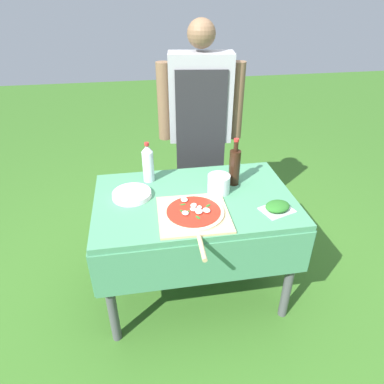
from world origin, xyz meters
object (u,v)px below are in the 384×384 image
(prep_table, at_px, (194,213))
(plate_stack, at_px, (132,194))
(herb_container, at_px, (277,207))
(mixing_tub, at_px, (219,184))
(water_bottle, at_px, (148,163))
(pizza_on_peel, at_px, (194,214))
(person_cook, at_px, (200,120))
(oil_bottle, at_px, (235,166))

(prep_table, distance_m, plate_stack, 0.39)
(herb_container, height_order, plate_stack, herb_container)
(mixing_tub, bearing_deg, herb_container, -42.09)
(prep_table, bearing_deg, water_bottle, 134.62)
(mixing_tub, height_order, plate_stack, mixing_tub)
(pizza_on_peel, height_order, plate_stack, pizza_on_peel)
(pizza_on_peel, bearing_deg, person_cook, 78.81)
(person_cook, height_order, water_bottle, person_cook)
(prep_table, distance_m, water_bottle, 0.42)
(herb_container, bearing_deg, oil_bottle, 115.65)
(person_cook, bearing_deg, oil_bottle, 108.31)
(mixing_tub, bearing_deg, water_bottle, 152.49)
(prep_table, relative_size, pizza_on_peel, 2.10)
(person_cook, bearing_deg, water_bottle, 55.34)
(herb_container, bearing_deg, prep_table, 154.35)
(pizza_on_peel, height_order, water_bottle, water_bottle)
(oil_bottle, relative_size, plate_stack, 1.30)
(person_cook, bearing_deg, mixing_tub, 97.06)
(oil_bottle, bearing_deg, plate_stack, -175.41)
(prep_table, xyz_separation_m, pizza_on_peel, (-0.03, -0.18, 0.12))
(person_cook, xyz_separation_m, plate_stack, (-0.52, -0.62, -0.20))
(prep_table, bearing_deg, mixing_tub, 15.09)
(oil_bottle, relative_size, water_bottle, 1.16)
(oil_bottle, xyz_separation_m, plate_stack, (-0.63, -0.05, -0.10))
(oil_bottle, relative_size, herb_container, 1.49)
(prep_table, xyz_separation_m, mixing_tub, (0.15, 0.04, 0.17))
(plate_stack, bearing_deg, prep_table, -11.50)
(water_bottle, height_order, mixing_tub, water_bottle)
(pizza_on_peel, xyz_separation_m, water_bottle, (-0.21, 0.43, 0.11))
(person_cook, relative_size, herb_container, 8.09)
(prep_table, bearing_deg, person_cook, 76.74)
(water_bottle, xyz_separation_m, mixing_tub, (0.40, -0.21, -0.07))
(prep_table, bearing_deg, oil_bottle, 24.62)
(prep_table, relative_size, oil_bottle, 3.93)
(prep_table, relative_size, plate_stack, 5.11)
(mixing_tub, bearing_deg, plate_stack, 176.49)
(person_cook, distance_m, plate_stack, 0.84)
(pizza_on_peel, bearing_deg, oil_bottle, 46.51)
(person_cook, xyz_separation_m, water_bottle, (-0.41, -0.45, -0.10))
(herb_container, bearing_deg, pizza_on_peel, 176.84)
(pizza_on_peel, height_order, oil_bottle, oil_bottle)
(herb_container, height_order, mixing_tub, mixing_tub)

